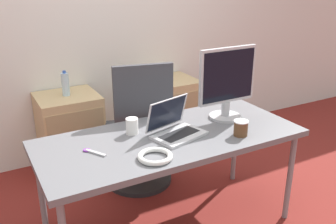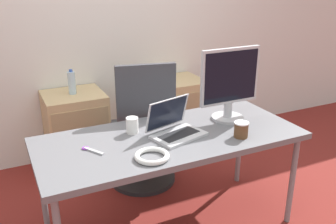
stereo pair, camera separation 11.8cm
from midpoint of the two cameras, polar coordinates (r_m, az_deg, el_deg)
name	(u,v)px [view 1 (the left image)]	position (r m, az deg, el deg)	size (l,w,h in m)	color
wall_back	(94,19)	(3.54, -12.13, 13.75)	(10.00, 0.05, 2.60)	silver
desk	(171,142)	(2.44, -0.97, -4.63)	(1.71, 0.74, 0.71)	slate
office_chair	(140,140)	(3.07, -5.45, -4.32)	(0.57, 0.61, 1.09)	#232326
cabinet_left	(71,133)	(3.44, -15.59, -3.19)	(0.51, 0.48, 0.71)	tan
cabinet_right	(169,114)	(3.76, -0.69, -0.29)	(0.51, 0.48, 0.71)	tan
water_bottle	(65,84)	(3.29, -16.36, 4.09)	(0.06, 0.06, 0.22)	silver
laptop_center	(175,128)	(2.41, -0.32, -2.40)	(0.38, 0.35, 0.23)	silver
monitor	(227,83)	(2.64, 7.72, 4.33)	(0.45, 0.23, 0.51)	#B7B7BC
coffee_cup_white	(132,126)	(2.44, -6.88, -2.16)	(0.08, 0.08, 0.11)	white
coffee_cup_brown	(241,128)	(2.43, 9.68, -2.43)	(0.09, 0.09, 0.10)	brown
cable_coil	(155,156)	(2.13, -3.57, -6.78)	(0.20, 0.20, 0.03)	white
scissors	(93,152)	(2.25, -12.91, -5.95)	(0.11, 0.16, 0.01)	#B2B2B7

